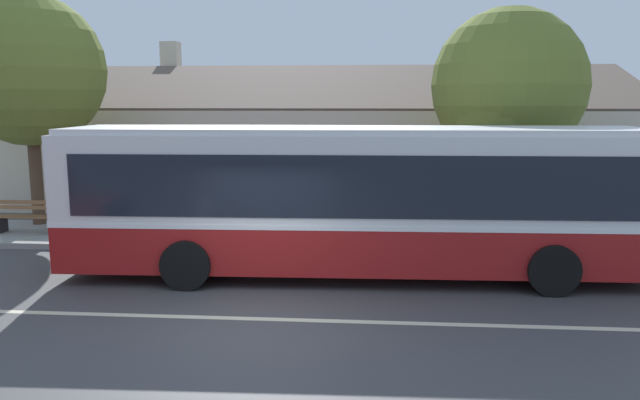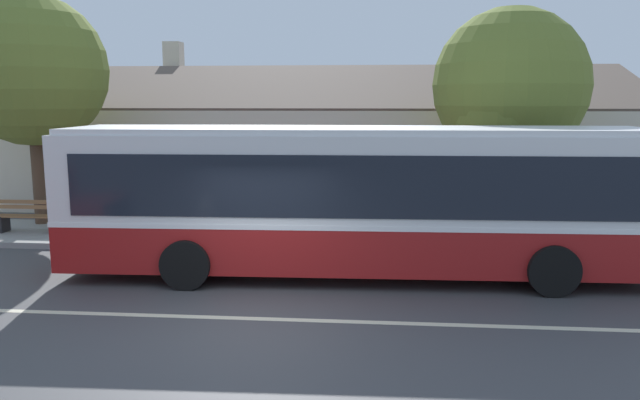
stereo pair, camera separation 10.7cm
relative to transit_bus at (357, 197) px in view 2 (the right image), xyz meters
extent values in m
plane|color=#424244|center=(-1.70, -2.90, -1.70)|extent=(300.00, 300.00, 0.00)
cube|color=gray|center=(-1.70, 3.10, -1.62)|extent=(60.00, 3.00, 0.15)
cube|color=beige|center=(-1.70, -2.90, -1.70)|extent=(60.00, 0.16, 0.01)
cube|color=beige|center=(-1.95, 11.69, -0.01)|extent=(22.09, 10.43, 3.38)
cube|color=brown|center=(-1.95, 9.08, 2.48)|extent=(22.69, 5.26, 1.75)
cube|color=brown|center=(-1.95, 14.30, 2.48)|extent=(22.69, 5.26, 1.75)
cube|color=beige|center=(-8.03, 12.74, 3.78)|extent=(0.70, 0.70, 1.20)
cube|color=black|center=(-9.68, 6.45, 0.16)|extent=(1.10, 0.06, 1.30)
cube|color=black|center=(-1.95, 6.45, 0.16)|extent=(1.10, 0.06, 1.30)
cube|color=black|center=(5.78, 6.45, 0.16)|extent=(1.10, 0.06, 1.30)
cube|color=#4C3323|center=(1.36, 6.45, -0.65)|extent=(1.00, 0.06, 2.10)
cube|color=maroon|center=(-0.02, 0.00, -0.95)|extent=(12.27, 2.85, 0.95)
cube|color=white|center=(-0.02, 0.00, -0.43)|extent=(12.29, 2.87, 0.10)
cube|color=silver|center=(-0.02, 0.00, 0.48)|extent=(12.27, 2.85, 1.72)
cube|color=silver|center=(-0.02, 0.00, 1.40)|extent=(12.02, 2.72, 0.12)
cube|color=black|center=(-0.05, 1.26, 0.38)|extent=(11.22, 0.35, 1.22)
cube|color=black|center=(0.02, -1.27, 0.38)|extent=(11.22, 0.35, 1.22)
cube|color=#B21919|center=(-1.58, 1.22, -0.95)|extent=(3.42, 0.13, 0.66)
cube|color=black|center=(4.70, 1.40, -0.22)|extent=(0.90, 0.06, 2.41)
cylinder|color=black|center=(3.73, 1.36, -1.20)|extent=(1.01, 0.31, 1.00)
cylinder|color=black|center=(3.80, -1.14, -1.20)|extent=(1.01, 0.31, 1.00)
cylinder|color=black|center=(-3.41, 1.15, -1.20)|extent=(1.01, 0.31, 1.00)
cylinder|color=black|center=(-3.33, -1.35, -1.20)|extent=(1.01, 0.31, 1.00)
cube|color=brown|center=(-8.98, 2.98, -1.10)|extent=(1.82, 0.10, 0.04)
cube|color=brown|center=(-8.98, 2.84, -1.10)|extent=(1.82, 0.10, 0.04)
cube|color=brown|center=(-8.98, 2.70, -1.10)|extent=(1.82, 0.10, 0.04)
cube|color=brown|center=(-8.98, 2.57, -0.80)|extent=(1.82, 0.04, 0.10)
cube|color=brown|center=(-8.98, 2.57, -0.66)|extent=(1.82, 0.04, 0.10)
cube|color=black|center=(-8.25, 2.84, -1.32)|extent=(0.08, 0.43, 0.45)
cube|color=black|center=(-9.71, 2.84, -1.32)|extent=(0.08, 0.43, 0.45)
cube|color=brown|center=(-5.40, 2.91, -1.10)|extent=(1.76, 0.10, 0.04)
cube|color=brown|center=(-5.40, 2.77, -1.10)|extent=(1.76, 0.10, 0.04)
cube|color=brown|center=(-5.40, 2.63, -1.10)|extent=(1.76, 0.10, 0.04)
cube|color=brown|center=(-5.40, 2.50, -0.80)|extent=(1.76, 0.04, 0.10)
cube|color=brown|center=(-5.40, 2.50, -0.66)|extent=(1.76, 0.04, 0.10)
cube|color=black|center=(-4.70, 2.77, -1.32)|extent=(0.08, 0.43, 0.45)
cube|color=black|center=(-6.11, 2.77, -1.32)|extent=(0.08, 0.43, 0.45)
cylinder|color=#4C3828|center=(3.89, 4.05, -0.31)|extent=(0.34, 0.34, 2.78)
sphere|color=olive|center=(3.89, 4.05, 2.40)|extent=(4.07, 4.07, 4.07)
sphere|color=olive|center=(3.61, 3.57, 1.79)|extent=(2.73, 2.73, 2.73)
cylinder|color=#4C3828|center=(-9.34, 4.09, -0.12)|extent=(0.35, 0.35, 3.16)
sphere|color=olive|center=(-9.34, 4.09, 2.85)|extent=(4.26, 4.26, 4.26)
sphere|color=olive|center=(-8.77, 4.56, 2.21)|extent=(2.37, 2.37, 2.37)
camera|label=1|loc=(0.28, -13.03, 2.03)|focal=35.00mm
camera|label=2|loc=(0.39, -13.02, 2.03)|focal=35.00mm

